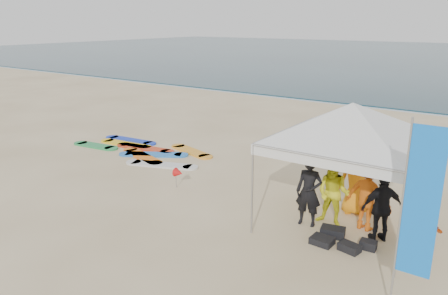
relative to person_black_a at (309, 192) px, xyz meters
name	(u,v)px	position (x,y,z in m)	size (l,w,h in m)	color
ground	(152,207)	(-3.95, -1.50, -0.89)	(120.00, 120.00, 0.00)	beige
shoreline_foam	(364,106)	(-3.95, 16.70, -0.88)	(160.00, 1.20, 0.01)	silver
person_black_a	(309,192)	(0.00, 0.00, 0.00)	(0.65, 0.42, 1.77)	black
person_yellow	(333,193)	(0.50, 0.33, -0.03)	(0.83, 0.65, 1.70)	yellow
person_orange_a	(368,194)	(1.28, 0.60, 0.02)	(1.18, 0.68, 1.82)	#D45B12
person_black_b	(382,207)	(1.73, 0.20, -0.05)	(0.97, 0.41, 1.66)	black
person_orange_b	(356,181)	(0.72, 1.35, 0.01)	(0.88, 0.57, 1.80)	orange
person_seated	(428,225)	(2.69, 0.61, -0.39)	(0.91, 0.29, 0.98)	#D75313
canopy_tent	(353,103)	(0.76, 0.47, 2.23)	(4.74, 4.74, 3.58)	#A5A5A8
feather_flag	(419,205)	(2.90, -2.25, 1.18)	(0.59, 0.04, 3.51)	#A5A5A8
marker_pennant	(179,173)	(-4.27, 0.01, -0.39)	(0.28, 0.28, 0.64)	#A5A5A8
gear_pile	(339,239)	(1.01, -0.49, -0.79)	(1.39, 0.94, 0.22)	black
surfboard_spread	(143,150)	(-8.00, 2.19, -0.85)	(5.85, 3.04, 0.07)	#268D4A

